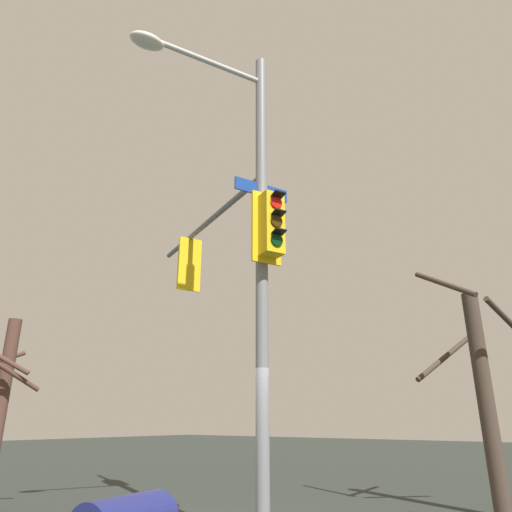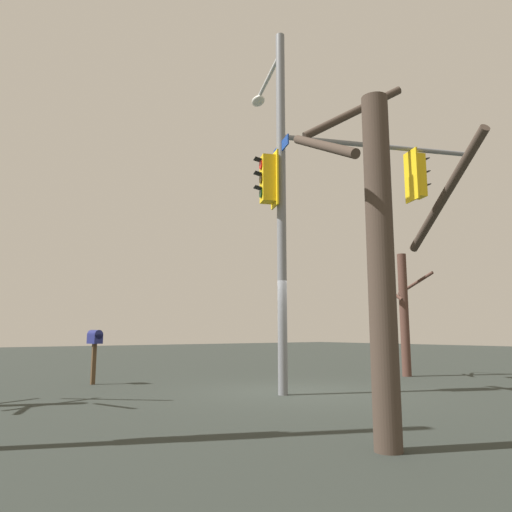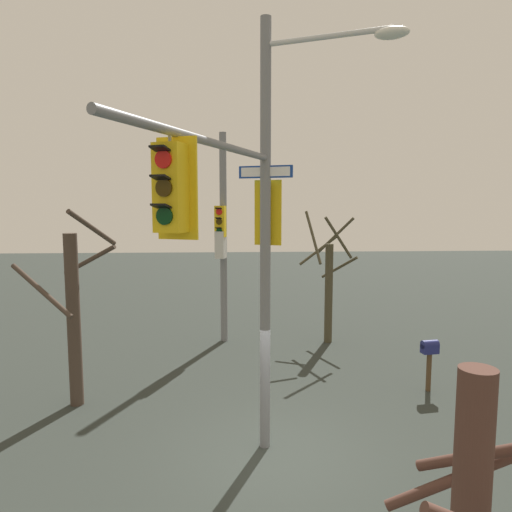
# 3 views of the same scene
# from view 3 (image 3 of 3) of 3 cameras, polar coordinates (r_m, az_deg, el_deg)

# --- Properties ---
(ground_plane) EXTENTS (80.00, 80.00, 0.00)m
(ground_plane) POSITION_cam_3_polar(r_m,az_deg,el_deg) (9.97, 2.52, -23.80)
(ground_plane) COLOR #2A302B
(main_signal_pole_assembly) EXTENTS (4.51, 5.19, 8.54)m
(main_signal_pole_assembly) POSITION_cam_3_polar(r_m,az_deg,el_deg) (8.28, 0.30, 6.30)
(main_signal_pole_assembly) COLOR slate
(main_signal_pole_assembly) RESTS_ON ground
(secondary_pole_assembly) EXTENTS (0.44, 0.79, 7.56)m
(secondary_pole_assembly) POSITION_cam_3_polar(r_m,az_deg,el_deg) (16.55, -4.18, 2.37)
(secondary_pole_assembly) COLOR slate
(secondary_pole_assembly) RESTS_ON ground
(mailbox) EXTENTS (0.47, 0.30, 1.41)m
(mailbox) POSITION_cam_3_polar(r_m,az_deg,el_deg) (13.41, 20.74, -10.97)
(mailbox) COLOR #4C3823
(mailbox) RESTS_ON ground
(bare_tree_across_street) EXTENTS (2.30, 2.28, 4.93)m
(bare_tree_across_street) POSITION_cam_3_polar(r_m,az_deg,el_deg) (12.26, -21.70, -6.57)
(bare_tree_across_street) COLOR #43362C
(bare_tree_across_street) RESTS_ON ground
(bare_tree_corner) EXTENTS (2.10, 1.91, 4.79)m
(bare_tree_corner) POSITION_cam_3_polar(r_m,az_deg,el_deg) (16.91, 9.00, -3.17)
(bare_tree_corner) COLOR #433D2A
(bare_tree_corner) RESTS_ON ground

